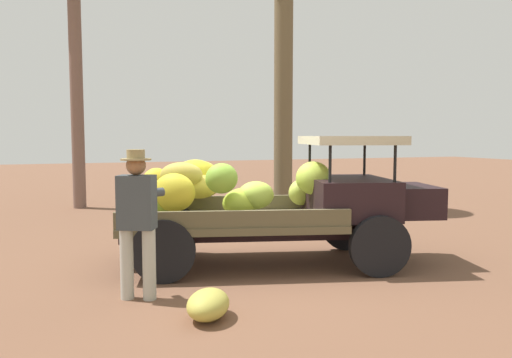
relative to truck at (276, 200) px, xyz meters
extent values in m
plane|color=brown|center=(0.00, -0.26, -0.93)|extent=(60.00, 60.00, 0.00)
cube|color=black|center=(-0.20, 0.00, -0.47)|extent=(3.98, 1.45, 0.16)
cylinder|color=black|center=(1.40, 0.40, -0.52)|extent=(0.82, 0.34, 0.81)
cylinder|color=black|center=(1.00, -1.15, -0.52)|extent=(0.82, 0.34, 0.81)
cylinder|color=black|center=(-1.30, 1.12, -0.52)|extent=(0.82, 0.34, 0.81)
cylinder|color=black|center=(-1.71, -0.43, -0.52)|extent=(0.82, 0.34, 0.81)
cube|color=brown|center=(-0.64, 0.11, -0.29)|extent=(3.34, 2.43, 0.10)
cube|color=brown|center=(-0.43, 0.89, -0.13)|extent=(2.92, 0.84, 0.22)
cube|color=brown|center=(-0.84, -0.66, -0.13)|extent=(2.92, 0.84, 0.22)
cube|color=black|center=(1.01, -0.32, 0.03)|extent=(1.45, 1.75, 0.55)
cube|color=black|center=(1.88, -0.55, -0.02)|extent=(0.95, 1.21, 0.44)
cylinder|color=black|center=(1.60, 0.19, 0.58)|extent=(0.04, 0.04, 0.55)
cylinder|color=black|center=(1.27, -1.06, 0.58)|extent=(0.04, 0.04, 0.55)
cylinder|color=black|center=(0.75, 0.41, 0.58)|extent=(0.04, 0.04, 0.55)
cylinder|color=black|center=(0.42, -0.83, 0.58)|extent=(0.04, 0.04, 0.55)
cube|color=beige|center=(1.01, -0.32, 0.86)|extent=(1.57, 1.78, 0.12)
ellipsoid|color=#B4C449|center=(0.60, 0.38, 0.05)|extent=(0.60, 0.54, 0.42)
ellipsoid|color=gold|center=(-1.51, -0.13, 0.18)|extent=(0.71, 0.69, 0.53)
ellipsoid|color=#83B435|center=(-0.92, -0.35, 0.36)|extent=(0.62, 0.65, 0.52)
ellipsoid|color=yellow|center=(-1.03, 0.66, 0.35)|extent=(0.78, 0.74, 0.59)
ellipsoid|color=gold|center=(-1.29, 0.41, 0.36)|extent=(0.72, 0.61, 0.45)
ellipsoid|color=yellow|center=(-1.57, 0.84, 0.20)|extent=(0.46, 0.38, 0.50)
ellipsoid|color=#AECE3A|center=(-1.74, 0.11, 0.03)|extent=(0.74, 0.67, 0.47)
ellipsoid|color=#AEC836|center=(-0.56, -0.12, 0.00)|extent=(0.76, 0.65, 0.44)
ellipsoid|color=yellow|center=(-1.03, 0.89, 0.21)|extent=(0.73, 0.68, 0.59)
ellipsoid|color=gold|center=(-0.91, 0.78, 0.34)|extent=(0.74, 0.74, 0.51)
ellipsoid|color=gold|center=(-0.99, 0.52, 0.18)|extent=(0.73, 0.63, 0.43)
ellipsoid|color=#B5D044|center=(0.52, -0.15, 0.31)|extent=(0.67, 0.68, 0.56)
ellipsoid|color=#B3D248|center=(-0.36, -0.12, 0.09)|extent=(0.64, 0.54, 0.39)
ellipsoid|color=#B0CD41|center=(-1.55, 0.97, 0.17)|extent=(0.66, 0.63, 0.53)
cylinder|color=#B5B6AA|center=(-2.21, -0.90, -0.53)|extent=(0.15, 0.15, 0.81)
cylinder|color=#B5B6AA|center=(-1.98, -1.02, -0.53)|extent=(0.15, 0.15, 0.81)
cube|color=#40474C|center=(-2.09, -0.96, 0.18)|extent=(0.46, 0.39, 0.61)
cylinder|color=#40474C|center=(-2.14, -0.83, 0.27)|extent=(0.18, 0.41, 0.10)
cylinder|color=#40474C|center=(-1.96, -0.92, 0.27)|extent=(0.40, 0.26, 0.10)
sphere|color=#93633E|center=(-2.09, -0.96, 0.59)|extent=(0.22, 0.22, 0.22)
cylinder|color=#978355|center=(-2.09, -0.96, 0.66)|extent=(0.34, 0.34, 0.02)
cylinder|color=#978355|center=(-2.09, -0.96, 0.72)|extent=(0.20, 0.20, 0.10)
ellipsoid|color=gold|center=(-1.52, -1.85, -0.78)|extent=(0.68, 0.76, 0.32)
cylinder|color=brown|center=(2.47, 5.38, 2.36)|extent=(0.48, 0.48, 6.59)
cylinder|color=brown|center=(-2.53, 7.01, 2.31)|extent=(0.32, 0.32, 6.48)
camera|label=1|loc=(-2.81, -6.66, 0.91)|focal=35.42mm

